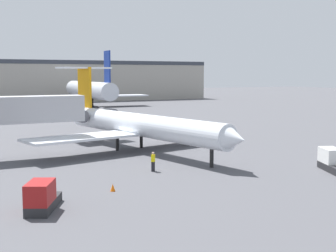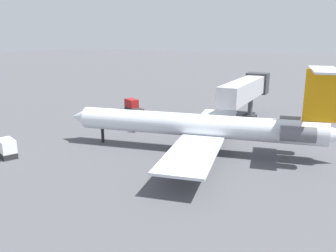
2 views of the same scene
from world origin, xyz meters
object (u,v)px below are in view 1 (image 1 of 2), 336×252
parked_airliner_west_mid (89,90)px  baggage_tug_lead (332,161)px  ground_crew_marshaller (153,162)px  regional_jet (134,123)px  traffic_cone_near (113,187)px  baggage_tug_trailing (42,198)px

parked_airliner_west_mid → baggage_tug_lead: bearing=-92.7°
ground_crew_marshaller → regional_jet: bearing=75.9°
parked_airliner_west_mid → ground_crew_marshaller: bearing=-103.0°
regional_jet → baggage_tug_lead: regional_jet is taller
regional_jet → ground_crew_marshaller: (-2.81, -11.17, -2.11)m
regional_jet → traffic_cone_near: size_ratio=54.98×
baggage_tug_trailing → ground_crew_marshaller: bearing=34.6°
traffic_cone_near → baggage_tug_trailing: bearing=-154.6°
baggage_tug_trailing → traffic_cone_near: bearing=25.4°
baggage_tug_lead → traffic_cone_near: (-19.54, 1.66, -0.56)m
baggage_tug_trailing → parked_airliner_west_mid: 90.52m
baggage_tug_lead → traffic_cone_near: size_ratio=7.70×
ground_crew_marshaller → baggage_tug_trailing: 13.28m
regional_jet → ground_crew_marshaller: regional_jet is taller
parked_airliner_west_mid → baggage_tug_trailing: bearing=-108.7°
regional_jet → baggage_tug_trailing: (-13.75, -18.72, -2.13)m
traffic_cone_near → ground_crew_marshaller: bearing=42.2°
baggage_tug_lead → baggage_tug_trailing: same height
baggage_tug_lead → traffic_cone_near: bearing=175.1°
baggage_tug_lead → baggage_tug_trailing: 25.06m
baggage_tug_trailing → parked_airliner_west_mid: size_ratio=0.12×
traffic_cone_near → regional_jet: bearing=62.9°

